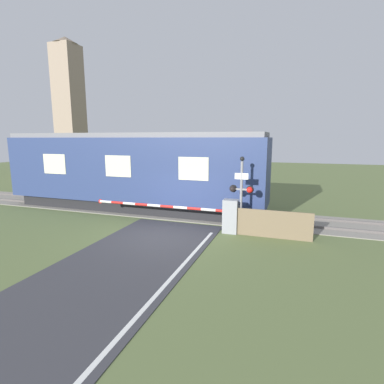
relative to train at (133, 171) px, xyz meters
name	(u,v)px	position (x,y,z in m)	size (l,w,h in m)	color
ground_plane	(162,236)	(3.42, -3.77, -2.11)	(80.00, 80.00, 0.00)	#5B6B3D
track_bed	(193,213)	(3.42, 0.00, -2.08)	(36.00, 3.20, 0.13)	gray
train	(133,171)	(0.00, 0.00, 0.00)	(14.31, 2.84, 4.12)	black
crossing_barrier	(218,214)	(5.36, -2.47, -1.38)	(6.67, 0.44, 1.39)	gray
signal_post	(241,190)	(6.29, -2.37, -0.32)	(0.98, 0.26, 3.14)	gray
distant_building	(70,106)	(-16.21, 14.43, 5.36)	(2.83, 2.83, 14.77)	gray
roadside_fence	(271,224)	(7.52, -2.57, -1.56)	(3.12, 0.06, 1.10)	#726047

